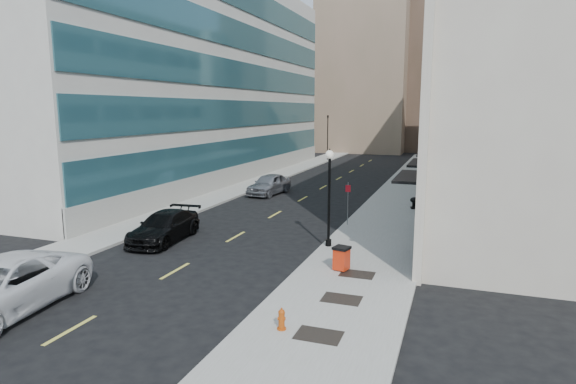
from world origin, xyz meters
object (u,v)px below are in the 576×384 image
Objects in this scene: car_black_pickup at (164,227)px; trash_bin at (341,257)px; car_silver_sedan at (269,184)px; fire_hydrant at (282,319)px; sign_post at (348,198)px; urn_planter at (414,202)px; traffic_signal at (328,118)px; lamppost at (329,189)px.

trash_bin is at bearing -15.09° from car_black_pickup.
car_silver_sedan is 7.09× the size of fire_hydrant.
car_silver_sedan reaches higher than fire_hydrant.
fire_hydrant is at bearing -60.84° from car_silver_sedan.
car_black_pickup is 2.07× the size of sign_post.
sign_post is 7.07m from urn_planter.
traffic_signal reaches higher than trash_bin.
trash_bin is at bearing -90.71° from sign_post.
lamppost is at bearing -100.49° from sign_post.
traffic_signal is at bearing 119.76° from trash_bin.
trash_bin is 1.29× the size of urn_planter.
traffic_signal is 37.61m from sign_post.
traffic_signal is at bearing 101.31° from car_silver_sedan.
car_black_pickup is 10.57m from sign_post.
trash_bin reaches higher than fire_hydrant.
urn_planter is at bearing -6.21° from car_silver_sedan.
car_silver_sedan is 12.11m from urn_planter.
fire_hydrant is 9.87m from lamppost.
car_black_pickup reaches higher than urn_planter.
sign_post is (-1.55, 8.09, 1.08)m from trash_bin.
traffic_signal reaches higher than fire_hydrant.
lamppost is (-1.46, 3.38, 2.33)m from trash_bin.
lamppost reaches higher than car_silver_sedan.
urn_planter reaches higher than fire_hydrant.
traffic_signal is 9.92× the size of fire_hydrant.
lamppost is 1.92× the size of sign_post.
sign_post is at bearing 91.08° from lamppost.
lamppost reaches higher than trash_bin.
traffic_signal is at bearing 95.22° from sign_post.
traffic_signal is at bearing 115.43° from urn_planter.
urn_planter is at bearing 97.04° from trash_bin.
trash_bin is 14.34m from urn_planter.
sign_post is at bearing -39.49° from car_silver_sedan.
trash_bin is (10.05, -1.90, -0.06)m from car_black_pickup.
trash_bin is 8.31m from sign_post.
car_black_pickup is 1.08× the size of lamppost.
car_black_pickup is 9.01m from lamppost.
lamppost reaches higher than car_black_pickup.
car_black_pickup is 6.62× the size of urn_planter.
car_black_pickup is 1.06× the size of car_silver_sedan.
urn_planter is at bearing 50.21° from sign_post.
trash_bin is at bearing -66.60° from lamppost.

